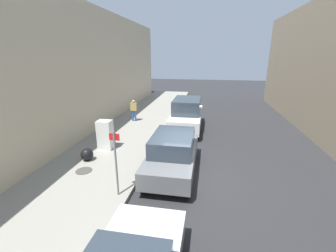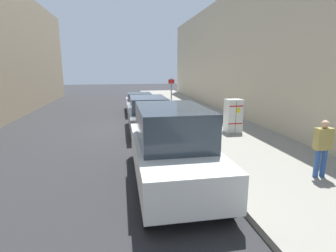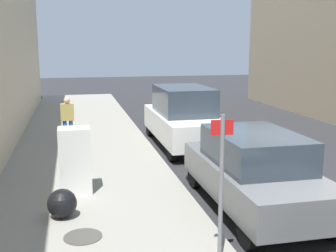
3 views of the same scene
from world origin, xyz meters
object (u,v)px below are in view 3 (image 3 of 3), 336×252
Objects in this scene: discarded_refrigerator at (75,160)px; parked_suv_gray at (254,170)px; pedestrian_walking_far at (68,117)px; parked_van_white at (183,117)px; trash_bag at (62,203)px; street_sign_post at (221,181)px.

discarded_refrigerator is 0.34× the size of parked_suv_gray.
parked_van_white is at bearing -117.36° from pedestrian_walking_far.
parked_suv_gray is at bearing -166.46° from pedestrian_walking_far.
pedestrian_walking_far reaches higher than discarded_refrigerator.
parked_van_white reaches higher than discarded_refrigerator.
pedestrian_walking_far is 0.32× the size of parked_van_white.
parked_van_white is (4.13, 6.10, 0.59)m from trash_bag.
street_sign_post is at bearing -59.87° from discarded_refrigerator.
parked_suv_gray is (3.84, -1.51, -0.05)m from discarded_refrigerator.
pedestrian_walking_far is at bearing 104.85° from street_sign_post.
street_sign_post is (2.22, -3.83, 0.57)m from discarded_refrigerator.
street_sign_post is at bearing 177.83° from pedestrian_walking_far.
pedestrian_walking_far is 0.35× the size of parked_suv_gray.
parked_suv_gray is (1.62, 2.32, -0.62)m from street_sign_post.
discarded_refrigerator is 0.65× the size of street_sign_post.
discarded_refrigerator is 0.97× the size of pedestrian_walking_far.
street_sign_post is at bearing -43.20° from trash_bag.
pedestrian_walking_far is (-2.44, 9.20, -0.43)m from street_sign_post.
parked_van_white is at bearing 55.86° from trash_bag.
parked_suv_gray is (4.06, -6.87, -0.19)m from pedestrian_walking_far.
pedestrian_walking_far reaches higher than parked_suv_gray.
discarded_refrigerator is at bearing 78.84° from trash_bag.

